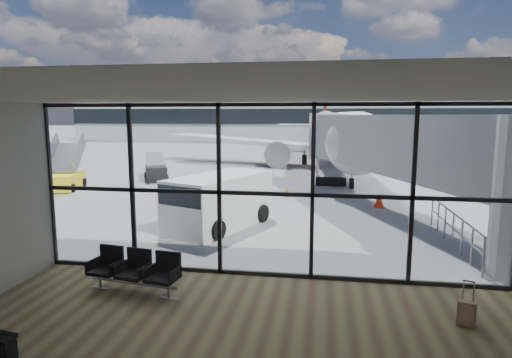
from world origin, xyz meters
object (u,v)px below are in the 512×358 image
(seating_row, at_px, (136,269))
(backpack, at_px, (3,351))
(belt_loader, at_px, (156,171))
(airliner, at_px, (334,133))
(suitcase, at_px, (466,313))
(service_van, at_px, (218,201))
(mobile_stairs, at_px, (63,179))

(seating_row, distance_m, backpack, 3.39)
(seating_row, bearing_deg, belt_loader, 119.65)
(airliner, bearing_deg, seating_row, -103.71)
(suitcase, distance_m, airliner, 29.30)
(seating_row, height_order, suitcase, seating_row)
(backpack, xyz_separation_m, airliner, (6.07, 31.80, 2.39))
(service_van, distance_m, mobile_stairs, 12.74)
(seating_row, bearing_deg, suitcase, 4.36)
(backpack, relative_size, airliner, 0.02)
(mobile_stairs, bearing_deg, seating_row, -66.44)
(airliner, relative_size, mobile_stairs, 8.69)
(airliner, distance_m, belt_loader, 16.49)
(backpack, distance_m, mobile_stairs, 18.68)
(seating_row, distance_m, mobile_stairs, 16.49)
(backpack, xyz_separation_m, service_van, (1.36, 9.34, 0.74))
(backpack, distance_m, service_van, 9.47)
(seating_row, relative_size, belt_loader, 0.61)
(suitcase, relative_size, airliner, 0.03)
(seating_row, distance_m, service_van, 6.12)
(airliner, bearing_deg, mobile_stairs, -138.08)
(backpack, distance_m, suitcase, 8.55)
(seating_row, relative_size, airliner, 0.07)
(seating_row, height_order, airliner, airliner)
(suitcase, height_order, belt_loader, belt_loader)
(service_van, distance_m, belt_loader, 12.94)
(backpack, height_order, service_van, service_van)
(suitcase, distance_m, mobile_stairs, 22.11)
(airliner, xyz_separation_m, mobile_stairs, (-15.50, -15.68, -2.05))
(suitcase, relative_size, mobile_stairs, 0.24)
(suitcase, xyz_separation_m, service_van, (-6.76, 6.67, 0.73))
(seating_row, bearing_deg, airliner, 88.69)
(seating_row, height_order, belt_loader, belt_loader)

